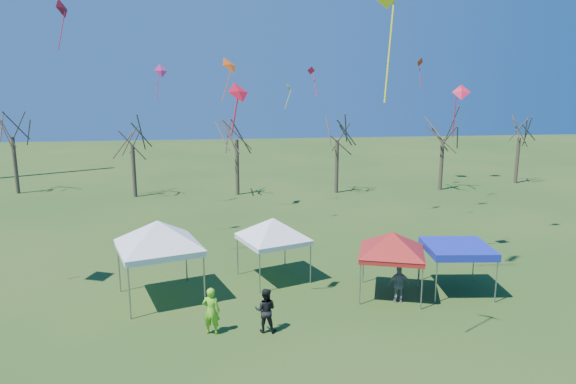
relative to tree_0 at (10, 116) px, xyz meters
name	(u,v)px	position (x,y,z in m)	size (l,w,h in m)	color
ground	(325,323)	(20.85, -27.38, -6.49)	(140.00, 140.00, 0.00)	#244817
tree_0	(10,116)	(0.00, 0.00, 0.00)	(3.83, 3.83, 8.44)	#3D2D21
tree_1	(131,126)	(10.08, -2.73, -0.70)	(3.42, 3.42, 7.54)	#3D2D21
tree_2	(236,119)	(18.48, -3.01, -0.20)	(3.71, 3.71, 8.18)	#3D2D21
tree_3	(338,121)	(26.88, -3.34, -0.41)	(3.59, 3.59, 7.91)	#3D2D21
tree_4	(444,120)	(36.20, -3.38, -0.43)	(3.58, 3.58, 7.89)	#3D2D21
tree_5	(521,122)	(44.57, -1.32, -0.76)	(3.39, 3.39, 7.46)	#3D2D21
tent_white_west	(158,226)	(14.36, -24.12, -3.25)	(4.34, 4.34, 4.01)	gray
tent_white_mid	(273,222)	(19.39, -22.48, -3.72)	(3.66, 3.66, 3.43)	gray
tent_red	(392,236)	(24.23, -25.12, -3.81)	(3.56, 3.56, 3.32)	gray
tent_blue	(457,249)	(27.26, -25.06, -4.52)	(3.02, 3.02, 2.14)	gray
person_green	(211,311)	(16.54, -27.64, -5.59)	(0.65, 0.43, 1.79)	#6CD421
person_dark	(266,310)	(18.53, -27.73, -5.64)	(0.82, 0.64, 1.69)	black
person_grey	(399,284)	(24.35, -25.86, -5.69)	(0.93, 0.39, 1.59)	slate
kite_17	(461,93)	(29.05, -20.74, 2.12)	(1.02, 0.81, 2.71)	red
kite_11	(230,65)	(17.88, -9.21, 3.86)	(1.65, 1.72, 3.04)	#FF570D
kite_2	(62,8)	(6.45, -5.95, 7.78)	(0.93, 1.52, 3.59)	red
kite_1	(239,93)	(17.77, -25.86, 2.24)	(1.09, 1.01, 2.03)	red
kite_22	(311,72)	(24.30, -5.18, 3.51)	(0.80, 0.72, 2.32)	red
kite_13	(161,71)	(13.10, -7.40, 3.48)	(1.04, 0.87, 2.58)	#FE388E
kite_12	(420,63)	(33.91, -3.04, 4.34)	(0.90, 0.79, 2.54)	red
kite_19	(289,88)	(22.18, -7.56, 2.33)	(0.61, 0.77, 1.90)	yellow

